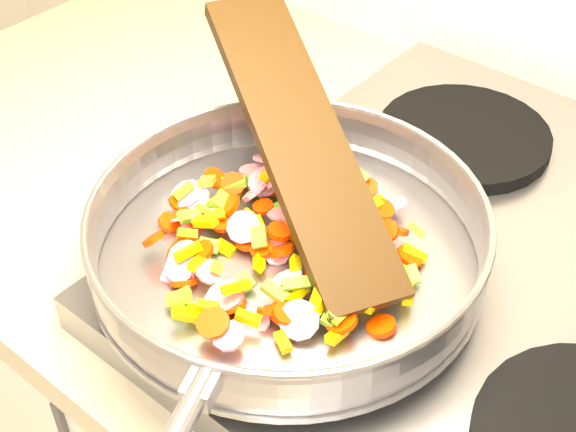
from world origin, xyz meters
The scene contains 6 objects.
cooktop centered at (-0.70, 1.67, 0.92)m, with size 0.60×0.60×0.04m, color #939399.
grate_fl centered at (-0.84, 1.52, 0.95)m, with size 0.19×0.19×0.02m, color black.
grate_bl centered at (-0.84, 1.81, 0.95)m, with size 0.19×0.19×0.02m, color black.
saute_pan centered at (-0.86, 1.52, 0.99)m, with size 0.40×0.54×0.06m.
vegetable_heap centered at (-0.88, 1.53, 0.98)m, with size 0.27×0.26×0.05m.
wooden_spatula centered at (-0.89, 1.58, 1.04)m, with size 0.34×0.08×0.02m, color black.
Camera 1 is at (-0.53, 1.13, 1.47)m, focal length 50.00 mm.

